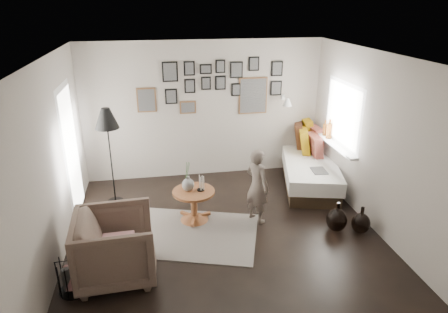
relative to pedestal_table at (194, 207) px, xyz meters
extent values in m
plane|color=black|center=(0.41, -0.62, -0.24)|extent=(4.80, 4.80, 0.00)
plane|color=#A69D91|center=(0.41, 1.78, 1.06)|extent=(4.50, 0.00, 4.50)
plane|color=#A69D91|center=(0.41, -3.02, 1.06)|extent=(4.50, 0.00, 4.50)
plane|color=#A69D91|center=(-1.84, -0.62, 1.06)|extent=(0.00, 4.80, 4.80)
plane|color=#A69D91|center=(2.66, -0.62, 1.06)|extent=(0.00, 4.80, 4.80)
plane|color=white|center=(0.41, -0.62, 2.36)|extent=(4.80, 4.80, 0.00)
plane|color=white|center=(-1.83, 0.58, 0.81)|extent=(0.00, 2.14, 2.14)
plane|color=white|center=(-1.83, 0.58, 0.81)|extent=(0.00, 1.88, 1.88)
plane|color=white|center=(-1.83, 0.58, 0.81)|extent=(0.00, 1.93, 1.93)
plane|color=white|center=(2.64, 0.58, 1.21)|extent=(0.00, 1.30, 1.30)
plane|color=white|center=(2.64, 0.58, 1.21)|extent=(0.00, 1.14, 1.14)
cube|color=white|center=(2.58, 0.58, 0.64)|extent=(0.15, 1.32, 0.04)
cylinder|color=#8C4C14|center=(2.58, 0.93, 0.80)|extent=(0.10, 0.10, 0.28)
cylinder|color=#8C4C14|center=(2.58, 1.10, 0.77)|extent=(0.08, 0.08, 0.22)
cube|color=brown|center=(-0.64, 1.77, 1.31)|extent=(0.35, 0.03, 0.45)
cube|color=black|center=(-0.64, 1.75, 1.31)|extent=(0.30, 0.01, 0.40)
cube|color=black|center=(-0.19, 1.77, 1.81)|extent=(0.28, 0.03, 0.36)
cube|color=black|center=(-0.19, 1.75, 1.81)|extent=(0.23, 0.01, 0.31)
cube|color=black|center=(-0.19, 1.77, 1.36)|extent=(0.22, 0.03, 0.28)
cube|color=black|center=(-0.19, 1.75, 1.36)|extent=(0.17, 0.01, 0.23)
cube|color=black|center=(0.16, 1.77, 1.86)|extent=(0.20, 0.03, 0.26)
cube|color=black|center=(0.16, 1.75, 1.86)|extent=(0.15, 0.01, 0.21)
cube|color=black|center=(0.16, 1.77, 1.54)|extent=(0.20, 0.03, 0.26)
cube|color=black|center=(0.16, 1.75, 1.54)|extent=(0.15, 0.01, 0.21)
cube|color=black|center=(0.46, 1.77, 1.84)|extent=(0.22, 0.03, 0.18)
cube|color=black|center=(0.46, 1.75, 1.84)|extent=(0.17, 0.01, 0.13)
cube|color=black|center=(0.46, 1.77, 1.58)|extent=(0.18, 0.03, 0.24)
cube|color=black|center=(0.46, 1.75, 1.58)|extent=(0.13, 0.01, 0.19)
cube|color=black|center=(0.73, 1.77, 1.88)|extent=(0.18, 0.03, 0.24)
cube|color=black|center=(0.73, 1.75, 1.88)|extent=(0.13, 0.01, 0.19)
cube|color=black|center=(0.73, 1.77, 1.58)|extent=(0.20, 0.03, 0.26)
cube|color=black|center=(0.73, 1.75, 1.58)|extent=(0.15, 0.01, 0.21)
cube|color=black|center=(1.03, 1.77, 1.81)|extent=(0.24, 0.03, 0.30)
cube|color=black|center=(1.03, 1.75, 1.81)|extent=(0.19, 0.01, 0.25)
cube|color=black|center=(1.03, 1.77, 1.44)|extent=(0.18, 0.03, 0.24)
cube|color=black|center=(1.03, 1.75, 1.44)|extent=(0.13, 0.01, 0.19)
cube|color=brown|center=(1.36, 1.77, 1.31)|extent=(0.55, 0.03, 0.70)
cube|color=black|center=(1.36, 1.75, 1.31)|extent=(0.50, 0.01, 0.65)
cube|color=black|center=(1.36, 1.77, 1.91)|extent=(0.20, 0.03, 0.26)
cube|color=black|center=(1.36, 1.75, 1.91)|extent=(0.15, 0.01, 0.21)
cube|color=black|center=(1.81, 1.77, 1.81)|extent=(0.22, 0.03, 0.28)
cube|color=black|center=(1.81, 1.75, 1.81)|extent=(0.17, 0.01, 0.23)
cube|color=black|center=(1.81, 1.77, 1.44)|extent=(0.22, 0.03, 0.28)
cube|color=black|center=(1.81, 1.75, 1.44)|extent=(0.17, 0.01, 0.23)
cube|color=brown|center=(0.11, 1.77, 1.14)|extent=(0.30, 0.03, 0.24)
cube|color=black|center=(0.11, 1.75, 1.14)|extent=(0.25, 0.01, 0.19)
cube|color=white|center=(1.96, 1.75, 1.26)|extent=(0.06, 0.04, 0.10)
cylinder|color=white|center=(1.96, 1.63, 1.28)|extent=(0.02, 0.24, 0.02)
cone|color=white|center=(1.96, 1.50, 1.22)|extent=(0.18, 0.18, 0.14)
cube|color=#BEB4A7|center=(-0.11, -0.40, -0.23)|extent=(2.28, 1.90, 0.01)
cone|color=brown|center=(0.00, 0.00, -0.19)|extent=(0.49, 0.49, 0.09)
cylinder|color=brown|center=(0.00, 0.00, 0.02)|extent=(0.10, 0.10, 0.37)
cylinder|color=brown|center=(0.00, 0.00, 0.26)|extent=(0.66, 0.66, 0.04)
ellipsoid|color=black|center=(-0.08, 0.02, 0.38)|extent=(0.19, 0.19, 0.21)
cylinder|color=black|center=(-0.08, 0.02, 0.50)|extent=(0.06, 0.06, 0.04)
cylinder|color=black|center=(0.11, 0.00, 0.29)|extent=(0.11, 0.11, 0.02)
cube|color=black|center=(2.28, 0.99, -0.12)|extent=(1.34, 2.20, 0.24)
cube|color=white|center=(2.28, 0.99, 0.12)|extent=(1.41, 2.27, 0.26)
cube|color=#A27409|center=(2.30, 1.83, 0.52)|extent=(0.31, 0.63, 0.60)
cube|color=#3D2113|center=(2.15, 1.72, 0.48)|extent=(0.41, 0.59, 0.54)
cube|color=maroon|center=(2.43, 1.55, 0.47)|extent=(0.27, 0.53, 0.51)
cube|color=#A27409|center=(2.22, 1.40, 0.46)|extent=(0.37, 0.54, 0.49)
cube|color=maroon|center=(2.39, 1.20, 0.44)|extent=(0.24, 0.46, 0.45)
cube|color=black|center=(2.23, 0.44, 0.26)|extent=(0.26, 0.34, 0.02)
imported|color=brown|center=(-1.09, -1.19, 0.20)|extent=(1.00, 0.97, 0.87)
cube|color=beige|center=(-1.06, -1.14, 0.24)|extent=(0.40, 0.41, 0.18)
cylinder|color=black|center=(-1.28, 0.86, -0.22)|extent=(0.26, 0.26, 0.03)
cylinder|color=black|center=(-1.28, 0.86, 0.50)|extent=(0.02, 0.02, 1.48)
cone|color=black|center=(-1.28, 0.86, 1.26)|extent=(0.39, 0.39, 0.33)
cube|color=black|center=(-1.59, -1.38, -0.04)|extent=(0.26, 0.19, 0.33)
cube|color=beige|center=(-1.56, -1.40, -0.04)|extent=(0.25, 0.11, 0.33)
ellipsoid|color=black|center=(2.08, -0.68, -0.06)|extent=(0.31, 0.31, 0.36)
cylinder|color=black|center=(2.08, -0.68, 0.18)|extent=(0.05, 0.05, 0.11)
ellipsoid|color=black|center=(2.41, -0.80, -0.08)|extent=(0.28, 0.28, 0.32)
cylinder|color=black|center=(2.41, -0.80, 0.13)|extent=(0.05, 0.05, 0.11)
imported|color=#6C5D55|center=(0.96, -0.17, 0.36)|extent=(0.47, 0.52, 1.20)
camera|label=1|loc=(-0.51, -5.51, 3.04)|focal=32.00mm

